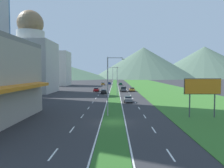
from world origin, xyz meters
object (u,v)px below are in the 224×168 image
at_px(street_lamp_mid, 116,79).
at_px(billboard_roadside, 203,88).
at_px(car_1, 132,89).
at_px(car_3, 128,99).
at_px(pickup_truck_0, 123,89).
at_px(car_0, 121,84).
at_px(street_lamp_far, 113,76).
at_px(car_5, 104,91).
at_px(car_2, 103,84).
at_px(car_6, 109,83).
at_px(car_4, 96,90).
at_px(street_lamp_near, 109,82).

relative_size(street_lamp_mid, billboard_roadside, 1.43).
bearing_deg(car_1, billboard_roadside, 8.78).
xyz_separation_m(billboard_roadside, car_3, (-10.65, 17.43, -3.95)).
distance_m(street_lamp_mid, pickup_truck_0, 16.70).
xyz_separation_m(billboard_roadside, car_0, (-10.69, 88.12, -3.96)).
height_order(street_lamp_far, car_5, street_lamp_far).
relative_size(car_2, car_6, 1.06).
bearing_deg(car_6, street_lamp_mid, -176.59).
bearing_deg(car_6, car_1, -168.18).
relative_size(billboard_roadside, car_4, 1.35).
height_order(car_0, pickup_truck_0, pickup_truck_0).
bearing_deg(car_3, street_lamp_mid, -167.51).
bearing_deg(car_3, car_4, -160.35).
bearing_deg(billboard_roadside, car_1, 98.78).
distance_m(car_2, car_6, 7.86).
relative_size(car_1, car_2, 0.90).
bearing_deg(car_2, street_lamp_far, -167.72).
bearing_deg(car_6, car_4, 175.84).
bearing_deg(car_2, car_1, -161.65).
bearing_deg(car_1, car_5, -48.50).
bearing_deg(street_lamp_near, car_2, 94.07).
bearing_deg(car_2, pickup_truck_0, -166.48).
bearing_deg(car_0, billboard_roadside, 6.92).
relative_size(street_lamp_mid, pickup_truck_0, 1.65).
relative_size(street_lamp_far, car_5, 2.01).
height_order(car_3, car_6, car_3).
height_order(street_lamp_far, car_4, street_lamp_far).
xyz_separation_m(street_lamp_far, car_4, (-6.35, -13.04, -4.74)).
distance_m(car_0, car_5, 50.38).
height_order(car_1, pickup_truck_0, pickup_truck_0).
xyz_separation_m(car_1, car_2, (-13.58, 40.94, 0.01)).
height_order(street_lamp_near, car_6, street_lamp_near).
distance_m(billboard_roadside, car_5, 42.29).
distance_m(car_6, pickup_truck_0, 49.66).
bearing_deg(car_4, car_6, -4.16).
height_order(street_lamp_near, car_3, street_lamp_near).
relative_size(street_lamp_near, street_lamp_mid, 1.09).
distance_m(car_3, car_5, 21.95).
bearing_deg(billboard_roadside, car_2, 103.31).
bearing_deg(billboard_roadside, pickup_truck_0, 103.13).
bearing_deg(street_lamp_mid, pickup_truck_0, 80.34).
distance_m(car_1, car_2, 43.13).
distance_m(car_4, pickup_truck_0, 10.18).
relative_size(billboard_roadside, car_5, 1.31).
height_order(billboard_roadside, car_6, billboard_roadside).
distance_m(car_3, car_4, 30.58).
bearing_deg(car_4, street_lamp_mid, -155.09).
xyz_separation_m(street_lamp_mid, car_2, (-7.43, 58.15, -4.36)).
distance_m(car_1, pickup_truck_0, 3.67).
xyz_separation_m(street_lamp_near, car_2, (-6.21, 87.29, -4.78)).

